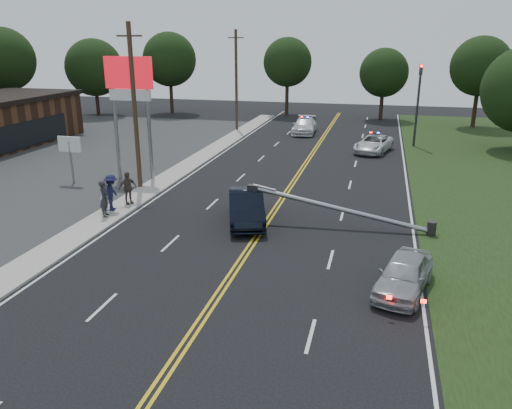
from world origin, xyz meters
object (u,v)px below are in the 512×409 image
(bystander_c, at_px, (112,192))
(emergency_a, at_px, (374,144))
(emergency_b, at_px, (304,126))
(bystander_a, at_px, (104,198))
(waiting_sedan, at_px, (404,274))
(pylon_sign, at_px, (130,89))
(traffic_signal, at_px, (418,98))
(utility_pole_mid, at_px, (135,108))
(bystander_d, at_px, (128,188))
(bystander_b, at_px, (106,197))
(fallen_streetlight, at_px, (350,211))
(small_sign, at_px, (70,148))
(utility_pole_far, at_px, (236,81))
(crashed_sedan, at_px, (246,207))

(bystander_c, bearing_deg, emergency_a, -49.76)
(emergency_a, xyz_separation_m, emergency_b, (-7.01, 7.36, 0.07))
(bystander_a, bearing_deg, emergency_a, -50.52)
(waiting_sedan, xyz_separation_m, emergency_b, (-8.73, 32.22, 0.08))
(pylon_sign, relative_size, traffic_signal, 1.13)
(emergency_a, height_order, bystander_a, bystander_a)
(emergency_b, bearing_deg, utility_pole_mid, -110.61)
(pylon_sign, height_order, bystander_d, pylon_sign)
(emergency_b, height_order, bystander_b, bystander_b)
(fallen_streetlight, relative_size, emergency_a, 1.86)
(bystander_c, bearing_deg, small_sign, 34.87)
(fallen_streetlight, xyz_separation_m, waiting_sedan, (2.43, -6.18, -0.22))
(utility_pole_far, bearing_deg, emergency_b, 0.31)
(bystander_b, bearing_deg, traffic_signal, -38.69)
(emergency_b, bearing_deg, small_sign, -121.12)
(emergency_b, relative_size, bystander_d, 2.85)
(bystander_d, bearing_deg, traffic_signal, -5.39)
(emergency_b, bearing_deg, bystander_b, -106.48)
(pylon_sign, bearing_deg, small_sign, -150.26)
(pylon_sign, height_order, crashed_sedan, pylon_sign)
(fallen_streetlight, distance_m, utility_pole_far, 29.54)
(pylon_sign, relative_size, bystander_b, 4.99)
(emergency_a, bearing_deg, bystander_d, -111.04)
(traffic_signal, xyz_separation_m, utility_pole_far, (-17.50, 4.00, 0.88))
(utility_pole_mid, xyz_separation_m, bystander_c, (0.68, -4.62, -3.97))
(pylon_sign, relative_size, bystander_a, 4.13)
(traffic_signal, relative_size, fallen_streetlight, 0.75)
(utility_pole_mid, xyz_separation_m, emergency_a, (14.09, 14.68, -4.38))
(traffic_signal, xyz_separation_m, fallen_streetlight, (-4.11, -22.00, -3.29))
(crashed_sedan, bearing_deg, small_sign, 143.53)
(pylon_sign, height_order, utility_pole_mid, utility_pole_mid)
(emergency_a, xyz_separation_m, bystander_b, (-13.58, -19.60, 0.22))
(emergency_b, height_order, bystander_d, bystander_d)
(small_sign, height_order, emergency_b, small_sign)
(waiting_sedan, bearing_deg, utility_pole_mid, 161.70)
(utility_pole_far, bearing_deg, emergency_a, -27.46)
(pylon_sign, distance_m, utility_pole_far, 20.06)
(waiting_sedan, bearing_deg, emergency_b, 119.62)
(pylon_sign, distance_m, bystander_c, 8.46)
(emergency_b, xyz_separation_m, bystander_a, (-6.28, -27.65, 0.32))
(utility_pole_mid, distance_m, emergency_a, 20.81)
(traffic_signal, bearing_deg, waiting_sedan, -93.42)
(fallen_streetlight, height_order, crashed_sedan, fallen_streetlight)
(traffic_signal, bearing_deg, emergency_b, 158.78)
(pylon_sign, bearing_deg, traffic_signal, 40.39)
(utility_pole_mid, bearing_deg, pylon_sign, 123.02)
(utility_pole_far, height_order, waiting_sedan, utility_pole_far)
(utility_pole_far, relative_size, crashed_sedan, 2.02)
(utility_pole_far, xyz_separation_m, bystander_d, (0.98, -25.41, -4.03))
(small_sign, distance_m, traffic_signal, 28.72)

